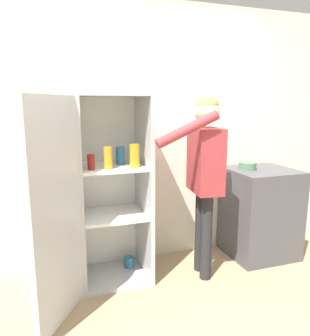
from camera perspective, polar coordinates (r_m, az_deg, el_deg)
The scene contains 6 objects.
ground_plane at distance 2.79m, azimuth 2.67°, elevation -23.63°, with size 12.00×12.00×0.00m, color tan.
wall_back at distance 3.24m, azimuth -3.44°, elevation 5.56°, with size 7.00×0.06×2.55m.
refrigerator at distance 2.83m, azimuth -9.56°, elevation -4.29°, with size 0.99×1.08×1.68m.
person at distance 2.94m, azimuth 8.60°, elevation 0.91°, with size 0.67×0.53×1.67m.
counter at distance 3.64m, azimuth 17.87°, elevation -7.42°, with size 0.66×0.60×0.93m.
bowl at distance 3.49m, azimuth 15.82°, elevation 0.37°, with size 0.17×0.17×0.07m.
Camera 1 is at (-0.84, -2.13, 1.59)m, focal length 35.00 mm.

